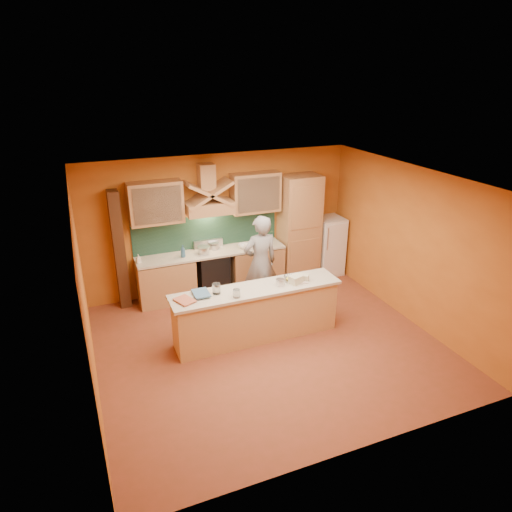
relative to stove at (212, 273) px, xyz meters
name	(u,v)px	position (x,y,z in m)	size (l,w,h in m)	color
floor	(269,345)	(0.30, -2.20, -0.45)	(5.50, 5.00, 0.01)	brown
ceiling	(271,181)	(0.30, -2.20, 2.35)	(5.50, 5.00, 0.01)	white
wall_back	(220,222)	(0.30, 0.30, 0.95)	(5.50, 0.02, 2.80)	#BC6924
wall_front	(360,355)	(0.30, -4.70, 0.95)	(5.50, 0.02, 2.80)	#BC6924
wall_left	(85,300)	(-2.45, -2.20, 0.95)	(0.02, 5.00, 2.80)	#BC6924
wall_right	(411,245)	(3.05, -2.20, 0.95)	(0.02, 5.00, 2.80)	#BC6924
base_cabinet_left	(166,281)	(-0.95, 0.00, -0.02)	(1.10, 0.60, 0.86)	tan
base_cabinet_right	(256,267)	(0.95, 0.00, -0.02)	(1.10, 0.60, 0.86)	tan
counter_top	(212,252)	(0.00, 0.00, 0.45)	(3.00, 0.62, 0.04)	beige
stove	(212,273)	(0.00, 0.00, 0.00)	(0.60, 0.58, 0.90)	black
backsplash	(207,231)	(0.00, 0.28, 0.80)	(3.00, 0.03, 0.70)	#19372B
range_hood	(209,207)	(0.00, 0.05, 1.37)	(0.92, 0.50, 0.24)	tan
hood_chimney	(206,177)	(0.00, 0.15, 1.95)	(0.30, 0.30, 0.50)	tan
upper_cabinet_left	(156,203)	(-1.00, 0.12, 1.55)	(1.00, 0.35, 0.80)	tan
upper_cabinet_right	(255,193)	(1.00, 0.12, 1.55)	(1.00, 0.35, 0.80)	tan
pantry_column	(299,229)	(1.95, 0.00, 0.70)	(0.80, 0.60, 2.30)	tan
fridge	(328,246)	(2.70, 0.00, 0.20)	(0.58, 0.60, 1.30)	white
trim_column_left	(119,250)	(-1.75, 0.15, 0.70)	(0.20, 0.30, 2.30)	#472816
island_body	(256,315)	(0.20, -1.90, -0.01)	(2.80, 0.55, 0.88)	tan
island_top	(256,289)	(0.20, -1.90, 0.47)	(2.90, 0.62, 0.05)	beige
person	(260,263)	(0.68, -0.92, 0.48)	(0.68, 0.44, 1.86)	gray
pot_large	(204,251)	(-0.18, -0.05, 0.52)	(0.22, 0.22, 0.14)	silver
pot_small	(214,247)	(0.09, 0.12, 0.51)	(0.20, 0.20, 0.13)	#AFAEB5
soap_bottle_a	(139,259)	(-1.44, -0.04, 0.55)	(0.08, 0.08, 0.17)	white
soap_bottle_b	(183,251)	(-0.59, -0.07, 0.59)	(0.09, 0.10, 0.25)	#305D86
bowl_back	(244,246)	(0.68, -0.07, 0.51)	(0.25, 0.25, 0.08)	white
dish_rack	(252,246)	(0.81, -0.14, 0.52)	(0.25, 0.20, 0.09)	white
book_lower	(178,303)	(-1.13, -1.96, 0.51)	(0.24, 0.33, 0.03)	#B95F42
book_upper	(193,295)	(-0.85, -1.80, 0.53)	(0.25, 0.35, 0.03)	teal
jar_large	(216,289)	(-0.47, -1.84, 0.58)	(0.13, 0.13, 0.17)	silver
jar_small	(237,293)	(-0.22, -2.09, 0.56)	(0.12, 0.12, 0.14)	silver
kitchen_scale	(280,283)	(0.61, -1.95, 0.54)	(0.11, 0.11, 0.09)	white
mixing_bowl	(292,278)	(0.87, -1.85, 0.53)	(0.27, 0.27, 0.07)	white
cloth	(301,282)	(0.99, -1.98, 0.50)	(0.22, 0.17, 0.01)	beige
grocery_bag_a	(296,279)	(0.89, -1.98, 0.56)	(0.21, 0.17, 0.14)	beige
grocery_bag_b	(303,277)	(1.06, -1.92, 0.55)	(0.18, 0.14, 0.11)	beige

